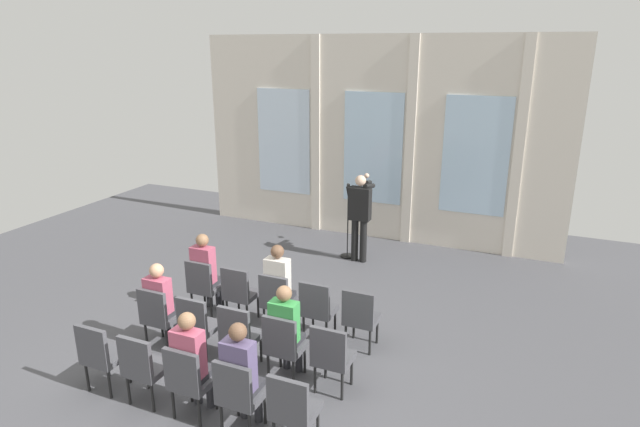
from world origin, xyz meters
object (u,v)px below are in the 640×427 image
Objects in this scene: audience_r1_c3 at (286,327)px; audience_r2_c2 at (192,358)px; chair_r1_c3 at (283,343)px; chair_r1_c4 at (331,355)px; chair_r0_c4 at (360,315)px; speaker at (360,212)px; chair_r0_c0 at (204,284)px; audience_r1_c0 at (161,300)px; chair_r2_c0 at (101,353)px; chair_r0_c1 at (239,291)px; chair_r0_c3 at (317,307)px; chair_r2_c2 at (189,378)px; audience_r0_c0 at (206,269)px; chair_r1_c1 at (197,323)px; chair_r2_c3 at (239,392)px; mic_stand at (347,241)px; chair_r0_c2 at (277,299)px; audience_r0_c2 at (279,283)px; chair_r2_c1 at (143,365)px; chair_r2_c4 at (293,407)px; chair_r1_c2 at (239,333)px; audience_r2_c3 at (241,371)px; chair_r1_c0 at (159,314)px.

audience_r1_c3 is 1.27m from audience_r2_c2.
chair_r1_c3 and chair_r1_c4 have the same top height.
speaker is at bearing 109.43° from chair_r0_c4.
audience_r1_c3 is (1.97, -1.00, 0.19)m from chair_r0_c0.
audience_r1_c0 is 1.36× the size of chair_r2_c0.
chair_r0_c1 and chair_r2_c0 have the same top height.
chair_r0_c3 and chair_r2_c2 have the same top height.
chair_r1_c1 is at bearing -60.54° from audience_r0_c0.
audience_r0_c0 is at bearing 151.25° from audience_r1_c3.
audience_r1_c3 is 0.98× the size of audience_r2_c2.
chair_r2_c3 is (0.00, -1.08, 0.00)m from chair_r1_c3.
audience_r1_c3 reaches higher than chair_r2_c3.
chair_r2_c0 is (-1.25, -5.37, 0.20)m from mic_stand.
chair_r0_c2 is 1.70m from chair_r1_c4.
chair_r2_c1 is (-0.66, -2.25, -0.22)m from audience_r0_c2.
chair_r0_c0 and chair_r2_c0 have the same top height.
chair_r0_c2 is 2.27m from chair_r2_c3.
chair_r2_c4 is at bearing -90.00° from chair_r1_c4.
audience_r0_c0 reaches higher than audience_r2_c2.
chair_r1_c3 is (0.44, -4.19, -0.50)m from speaker.
chair_r0_c2 is 0.72× the size of audience_r1_c3.
chair_r1_c2 is at bearing -39.52° from chair_r0_c0.
chair_r2_c3 is (1.31, -1.08, 0.00)m from chair_r1_c1.
chair_r2_c0 is at bearing -90.00° from audience_r0_c0.
chair_r0_c4 is 1.00× the size of chair_r1_c1.
chair_r0_c4 is at bearing 58.77° from chair_r1_c3.
speaker is 5.22m from audience_r2_c3.
audience_r2_c2 reaches higher than audience_r1_c3.
chair_r1_c2 is at bearing -93.00° from speaker.
mic_stand is 1.65× the size of chair_r0_c4.
audience_r1_c0 is 0.96× the size of audience_r2_c2.
chair_r1_c0 is (-1.31, -1.16, -0.22)m from audience_r0_c2.
mic_stand is 4.35m from chair_r1_c3.
mic_stand is 3.15m from audience_r0_c2.
chair_r0_c1 is 1.00× the size of chair_r2_c3.
chair_r0_c2 is 2.54m from chair_r2_c4.
chair_r2_c0 is 0.70× the size of audience_r2_c3.
chair_r0_c4 is 1.00× the size of chair_r1_c3.
chair_r2_c3 is at bearing -58.77° from chair_r0_c1.
chair_r1_c0 is 1.67m from audience_r2_c2.
chair_r0_c3 is at bearing 90.00° from chair_r2_c3.
chair_r1_c1 is 1.70m from chair_r2_c3.
audience_r2_c3 is at bearing -85.18° from speaker.
chair_r0_c4 and chair_r2_c2 have the same top height.
speaker is 3.26m from chair_r0_c1.
speaker is at bearing 63.70° from chair_r0_c0.
chair_r0_c3 is 1.00× the size of chair_r2_c4.
chair_r0_c0 is at bearing 90.00° from audience_r1_c0.
chair_r0_c3 is at bearing 0.00° from chair_r0_c0.
mic_stand reaches higher than chair_r2_c1.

